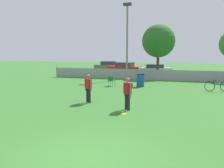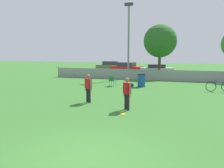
{
  "view_description": "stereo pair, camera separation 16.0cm",
  "coord_description": "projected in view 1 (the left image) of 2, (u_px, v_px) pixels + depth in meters",
  "views": [
    {
      "loc": [
        2.23,
        -4.99,
        2.8
      ],
      "look_at": [
        -1.37,
        6.84,
        1.05
      ],
      "focal_mm": 35.0,
      "sensor_mm": 36.0,
      "label": 1
    },
    {
      "loc": [
        2.38,
        -4.94,
        2.8
      ],
      "look_at": [
        -1.37,
        6.84,
        1.05
      ],
      "focal_mm": 35.0,
      "sensor_mm": 36.0,
      "label": 2
    }
  ],
  "objects": [
    {
      "name": "trash_bin",
      "position": [
        140.0,
        80.0,
        18.31
      ],
      "size": [
        0.66,
        0.66,
        1.11
      ],
      "color": "#194C99",
      "rests_on": "ground_plane"
    },
    {
      "name": "ground_plane",
      "position": [
        86.0,
        160.0,
        5.76
      ],
      "size": [
        120.0,
        120.0,
        0.0
      ],
      "primitive_type": "plane",
      "color": "#38722D"
    },
    {
      "name": "parked_car_olive",
      "position": [
        109.0,
        66.0,
        35.96
      ],
      "size": [
        4.72,
        2.19,
        1.5
      ],
      "rotation": [
        0.0,
        0.0,
        0.08
      ],
      "color": "black",
      "rests_on": "ground_plane"
    },
    {
      "name": "frisbee_disc",
      "position": [
        124.0,
        114.0,
        10.07
      ],
      "size": [
        0.27,
        0.27,
        0.03
      ],
      "color": "yellow",
      "rests_on": "ground_plane"
    },
    {
      "name": "parked_car_red",
      "position": [
        125.0,
        68.0,
        31.3
      ],
      "size": [
        4.79,
        2.7,
        1.52
      ],
      "rotation": [
        0.0,
        0.0,
        -0.2
      ],
      "color": "black",
      "rests_on": "ground_plane"
    },
    {
      "name": "bicycle_sideline",
      "position": [
        218.0,
        86.0,
        16.08
      ],
      "size": [
        1.83,
        0.5,
        0.81
      ],
      "rotation": [
        0.0,
        0.0,
        0.19
      ],
      "color": "black",
      "rests_on": "ground_plane"
    },
    {
      "name": "tree_near_pole",
      "position": [
        158.0,
        41.0,
        25.51
      ],
      "size": [
        3.84,
        3.84,
        6.14
      ],
      "color": "#4C331E",
      "rests_on": "ground_plane"
    },
    {
      "name": "fence_backline",
      "position": [
        156.0,
        75.0,
        22.73
      ],
      "size": [
        23.46,
        0.07,
        1.21
      ],
      "color": "gray",
      "rests_on": "ground_plane"
    },
    {
      "name": "light_pole",
      "position": [
        127.0,
        35.0,
        23.87
      ],
      "size": [
        0.9,
        0.36,
        8.15
      ],
      "color": "gray",
      "rests_on": "ground_plane"
    },
    {
      "name": "parked_car_silver",
      "position": [
        154.0,
        69.0,
        29.66
      ],
      "size": [
        4.68,
        2.66,
        1.32
      ],
      "rotation": [
        0.0,
        0.0,
        0.19
      ],
      "color": "black",
      "rests_on": "ground_plane"
    },
    {
      "name": "folding_chair_sideline",
      "position": [
        111.0,
        80.0,
        18.63
      ],
      "size": [
        0.54,
        0.54,
        0.85
      ],
      "rotation": [
        0.0,
        0.0,
        2.98
      ],
      "color": "#333338",
      "rests_on": "ground_plane"
    },
    {
      "name": "gear_bag_sideline",
      "position": [
        129.0,
        85.0,
        18.27
      ],
      "size": [
        0.59,
        0.33,
        0.29
      ],
      "color": "navy",
      "rests_on": "ground_plane"
    },
    {
      "name": "player_thrower_red",
      "position": [
        127.0,
        91.0,
        10.76
      ],
      "size": [
        0.45,
        0.45,
        1.62
      ],
      "rotation": [
        0.0,
        0.0,
        -0.76
      ],
      "color": "black",
      "rests_on": "ground_plane"
    },
    {
      "name": "player_defender_red",
      "position": [
        88.0,
        86.0,
        12.36
      ],
      "size": [
        0.5,
        0.41,
        1.62
      ],
      "rotation": [
        0.0,
        0.0,
        -0.58
      ],
      "color": "black",
      "rests_on": "ground_plane"
    }
  ]
}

